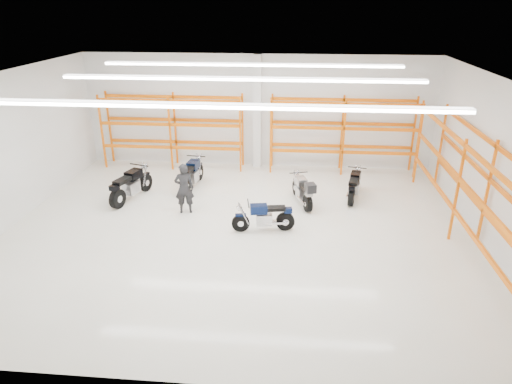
# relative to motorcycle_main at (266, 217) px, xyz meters

# --- Properties ---
(ground) EXTENTS (14.00, 14.00, 0.00)m
(ground) POSITION_rel_motorcycle_main_xyz_m (-0.78, -0.07, -0.43)
(ground) COLOR silver
(ground) RESTS_ON ground
(room_shell) EXTENTS (14.02, 12.02, 4.51)m
(room_shell) POSITION_rel_motorcycle_main_xyz_m (-0.78, -0.04, 2.85)
(room_shell) COLOR silver
(room_shell) RESTS_ON ground
(motorcycle_main) EXTENTS (1.88, 0.63, 0.93)m
(motorcycle_main) POSITION_rel_motorcycle_main_xyz_m (0.00, 0.00, 0.00)
(motorcycle_main) COLOR black
(motorcycle_main) RESTS_ON ground
(motorcycle_back_a) EXTENTS (0.98, 2.19, 1.10)m
(motorcycle_back_a) POSITION_rel_motorcycle_main_xyz_m (-4.81, 1.82, 0.08)
(motorcycle_back_a) COLOR black
(motorcycle_back_a) RESTS_ON ground
(motorcycle_back_b) EXTENTS (0.73, 2.17, 1.07)m
(motorcycle_back_b) POSITION_rel_motorcycle_main_xyz_m (-2.95, 3.09, 0.07)
(motorcycle_back_b) COLOR black
(motorcycle_back_b) RESTS_ON ground
(motorcycle_back_c) EXTENTS (0.89, 1.98, 1.04)m
(motorcycle_back_c) POSITION_rel_motorcycle_main_xyz_m (1.11, 1.96, 0.06)
(motorcycle_back_c) COLOR black
(motorcycle_back_c) RESTS_ON ground
(motorcycle_back_d) EXTENTS (0.79, 1.96, 0.97)m
(motorcycle_back_d) POSITION_rel_motorcycle_main_xyz_m (2.86, 2.65, 0.02)
(motorcycle_back_d) COLOR black
(motorcycle_back_d) RESTS_ON ground
(standing_man) EXTENTS (0.67, 0.51, 1.67)m
(standing_man) POSITION_rel_motorcycle_main_xyz_m (-2.70, 1.04, 0.40)
(standing_man) COLOR black
(standing_man) RESTS_ON ground
(structural_column) EXTENTS (0.32, 0.32, 4.50)m
(structural_column) POSITION_rel_motorcycle_main_xyz_m (-0.78, 5.75, 1.82)
(structural_column) COLOR white
(structural_column) RESTS_ON ground
(pallet_racking_back_left) EXTENTS (5.67, 0.87, 3.00)m
(pallet_racking_back_left) POSITION_rel_motorcycle_main_xyz_m (-4.18, 5.41, 1.35)
(pallet_racking_back_left) COLOR orange
(pallet_racking_back_left) RESTS_ON ground
(pallet_racking_back_right) EXTENTS (5.67, 0.87, 3.00)m
(pallet_racking_back_right) POSITION_rel_motorcycle_main_xyz_m (2.62, 5.41, 1.35)
(pallet_racking_back_right) COLOR orange
(pallet_racking_back_right) RESTS_ON ground
(pallet_racking_side) EXTENTS (0.87, 9.07, 3.00)m
(pallet_racking_side) POSITION_rel_motorcycle_main_xyz_m (5.70, -0.07, 1.38)
(pallet_racking_side) COLOR orange
(pallet_racking_side) RESTS_ON ground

